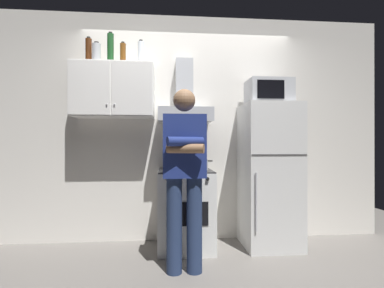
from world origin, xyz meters
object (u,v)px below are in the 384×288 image
(upper_cabinet, at_px, (114,91))
(refrigerator, at_px, (269,175))
(range_hood, at_px, (185,105))
(microwave, at_px, (268,92))
(stove_oven, at_px, (185,209))
(person_standing, at_px, (184,172))
(bottle_vodka_clear, at_px, (141,53))
(bottle_canister_steel, at_px, (96,53))
(bottle_wine_green, at_px, (110,48))
(bottle_beer_brown, at_px, (123,54))
(bottle_rum_dark, at_px, (89,51))
(cooking_pot, at_px, (198,165))

(upper_cabinet, relative_size, refrigerator, 0.56)
(range_hood, relative_size, microwave, 1.56)
(stove_oven, relative_size, person_standing, 0.53)
(bottle_vodka_clear, height_order, bottle_canister_steel, bottle_vodka_clear)
(person_standing, bearing_deg, bottle_wine_green, 138.01)
(stove_oven, xyz_separation_m, bottle_beer_brown, (-0.70, 0.11, 1.73))
(bottle_canister_steel, relative_size, bottle_rum_dark, 0.77)
(cooking_pot, relative_size, bottle_wine_green, 0.88)
(range_hood, bearing_deg, upper_cabinet, -179.91)
(bottle_beer_brown, bearing_deg, upper_cabinet, 172.88)
(microwave, bearing_deg, range_hood, 173.54)
(microwave, bearing_deg, bottle_beer_brown, 176.76)
(range_hood, bearing_deg, bottle_canister_steel, -179.35)
(range_hood, xyz_separation_m, person_standing, (-0.05, -0.73, -0.70))
(bottle_beer_brown, xyz_separation_m, bottle_wine_green, (-0.13, -0.02, 0.05))
(range_hood, xyz_separation_m, cooking_pot, (0.13, -0.25, -0.67))
(refrigerator, relative_size, person_standing, 0.98)
(bottle_vodka_clear, xyz_separation_m, bottle_rum_dark, (-0.58, -0.00, 0.01))
(upper_cabinet, distance_m, bottle_rum_dark, 0.53)
(bottle_beer_brown, relative_size, bottle_canister_steel, 1.04)
(refrigerator, xyz_separation_m, cooking_pot, (-0.82, -0.12, 0.13))
(range_hood, bearing_deg, bottle_wine_green, -177.95)
(stove_oven, xyz_separation_m, refrigerator, (0.95, 0.00, 0.37))
(upper_cabinet, bearing_deg, cooking_pot, -14.73)
(stove_oven, height_order, person_standing, person_standing)
(refrigerator, height_order, person_standing, person_standing)
(bottle_wine_green, bearing_deg, bottle_canister_steel, 173.19)
(person_standing, distance_m, bottle_wine_green, 1.68)
(range_hood, bearing_deg, stove_oven, -90.00)
(range_hood, height_order, microwave, range_hood)
(refrigerator, bearing_deg, bottle_rum_dark, 175.33)
(bottle_canister_steel, bearing_deg, upper_cabinet, 3.02)
(refrigerator, distance_m, person_standing, 1.17)
(bottle_wine_green, bearing_deg, bottle_vodka_clear, 12.22)
(stove_oven, height_order, microwave, microwave)
(bottle_rum_dark, bearing_deg, stove_oven, -8.75)
(bottle_canister_steel, bearing_deg, bottle_vodka_clear, 6.18)
(bottle_vodka_clear, height_order, bottle_rum_dark, bottle_rum_dark)
(person_standing, distance_m, bottle_beer_brown, 1.59)
(stove_oven, relative_size, bottle_wine_green, 2.53)
(upper_cabinet, relative_size, cooking_pot, 2.97)
(microwave, relative_size, bottle_beer_brown, 1.95)
(refrigerator, distance_m, bottle_rum_dark, 2.48)
(stove_oven, xyz_separation_m, bottle_wine_green, (-0.83, 0.10, 1.78))
(range_hood, distance_m, bottle_canister_steel, 1.14)
(stove_oven, height_order, bottle_beer_brown, bottle_beer_brown)
(person_standing, bearing_deg, bottle_beer_brown, 132.00)
(stove_oven, bearing_deg, bottle_beer_brown, 170.83)
(microwave, distance_m, person_standing, 1.45)
(range_hood, relative_size, refrigerator, 0.47)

